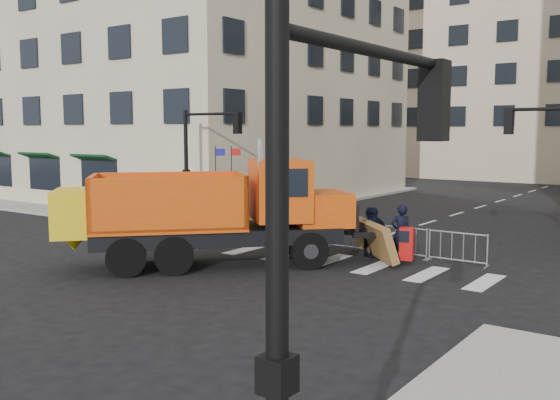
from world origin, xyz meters
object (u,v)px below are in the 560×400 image
Objects in this scene: cop_a at (401,233)px; cop_c at (374,232)px; cop_b at (370,232)px; plow_truck at (209,210)px; worker at (248,207)px; newspaper_box at (407,244)px.

cop_a reaches higher than cop_c.
cop_b is at bearing -70.40° from cop_c.
plow_truck is 5.87m from cop_b.
cop_a is at bearing -48.49° from worker.
cop_b reaches higher than newspaper_box.
plow_truck is 5.60× the size of cop_b.
cop_c is 1.52m from newspaper_box.
worker is (-6.58, 1.25, 0.29)m from cop_b.
cop_a is at bearing 117.24° from newspaper_box.
plow_truck reaches higher than worker.
cop_c is (-0.99, -0.05, -0.08)m from cop_a.
cop_a is 1.77× the size of newspaper_box.
cop_c is 1.63× the size of newspaper_box.
cop_b is at bearing 4.47° from plow_truck.
cop_c is at bearing -50.20° from worker.
worker is 1.87× the size of newspaper_box.
cop_a is at bearing -167.66° from cop_b.
plow_truck reaches higher than newspaper_box.
plow_truck reaches higher than cop_a.
plow_truck is at bearing 63.55° from cop_b.
worker is (-7.76, 1.25, 0.20)m from cop_a.
cop_a is 0.95× the size of worker.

